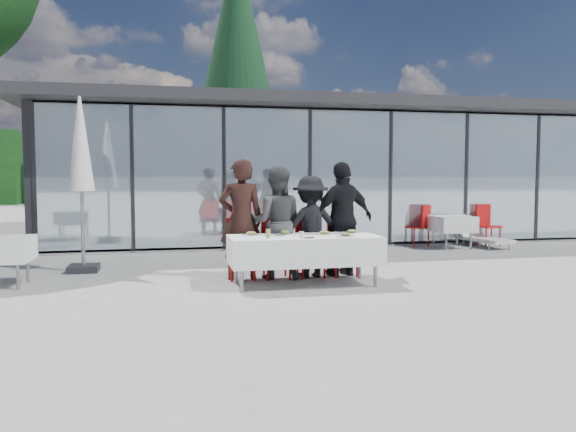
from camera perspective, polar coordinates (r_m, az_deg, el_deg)
The scene contains 27 objects.
ground at distance 8.76m, azimuth 2.20°, elevation -6.77°, with size 90.00×90.00×0.00m, color #A19E98.
pavilion at distance 17.02m, azimuth 1.94°, elevation 5.72°, with size 14.80×8.80×3.44m.
treeline at distance 36.34m, azimuth -11.98°, elevation 4.80°, with size 62.50×2.00×4.40m.
dining_table at distance 8.46m, azimuth 1.69°, elevation -3.46°, with size 2.26×0.96×0.75m.
diner_a at distance 8.92m, azimuth -4.78°, elevation -0.36°, with size 0.70×0.70×1.92m, color black.
diner_chair_a at distance 9.03m, azimuth -4.82°, elevation -3.00°, with size 0.44×0.44×0.97m.
diner_b at distance 9.02m, azimuth -1.18°, elevation -0.68°, with size 0.87×0.87×1.80m, color #4B4B4B.
diner_chair_b at distance 9.12m, azimuth -1.26°, elevation -2.92°, with size 0.44×0.44×0.97m.
diner_c at distance 9.15m, azimuth 2.31°, elevation -1.09°, with size 1.07×1.07×1.65m, color black.
diner_chair_c at distance 9.24m, azimuth 2.21°, elevation -2.83°, with size 0.44×0.44×0.97m.
diner_d at distance 9.29m, azimuth 5.61°, elevation -0.30°, with size 1.10×1.10×1.89m, color black.
diner_chair_d at distance 9.39m, azimuth 5.47°, elevation -2.73°, with size 0.44×0.44×0.97m.
plate_a at distance 8.46m, azimuth -3.76°, elevation -1.85°, with size 0.29×0.29×0.07m.
plate_b at distance 8.56m, azimuth -0.30°, elevation -1.78°, with size 0.29×0.29×0.07m.
plate_c at distance 8.59m, azimuth 3.72°, elevation -1.77°, with size 0.29×0.29×0.07m.
plate_d at distance 8.81m, azimuth 6.50°, elevation -1.64°, with size 0.29×0.29×0.07m.
plate_extra at distance 8.35m, azimuth 5.88°, elevation -1.95°, with size 0.29×0.29×0.07m.
juice_bottle at distance 8.09m, azimuth -2.03°, elevation -1.81°, with size 0.06×0.06×0.14m, color #92B84C.
drinking_glasses at distance 8.11m, azimuth 1.38°, elevation -1.92°, with size 0.07×0.07×0.10m.
folded_eyeglasses at distance 8.11m, azimuth 2.17°, elevation -2.22°, with size 0.14×0.03×0.01m, color black.
spare_table_left at distance 9.39m, azimuth -27.17°, elevation -3.06°, with size 0.86×0.86×0.74m.
spare_table_right at distance 13.40m, azimuth 16.33°, elevation -0.79°, with size 0.86×0.86×0.74m.
spare_chair_a at distance 14.29m, azimuth 19.50°, elevation -0.64°, with size 0.53×0.53×0.97m.
spare_chair_b at distance 13.58m, azimuth 13.42°, elevation -0.75°, with size 0.62×0.62×0.97m.
market_umbrella at distance 10.22m, azimuth -20.30°, elevation 5.75°, with size 0.50×0.50×3.00m.
lounger at distance 13.98m, azimuth 19.00°, elevation -1.87°, with size 0.82×1.42×0.72m.
conifer_tree at distance 21.93m, azimuth -5.19°, elevation 15.43°, with size 4.00×4.00×10.50m.
Camera 1 is at (-2.14, -8.33, 1.64)m, focal length 35.00 mm.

